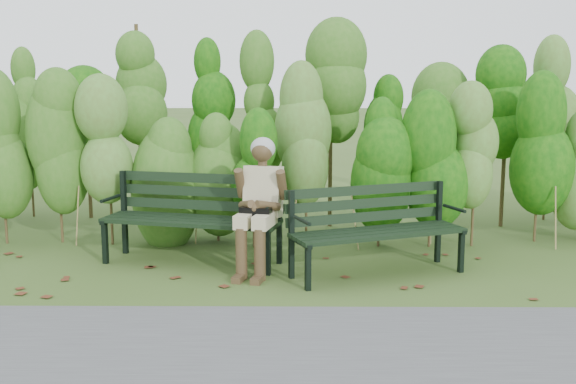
{
  "coord_description": "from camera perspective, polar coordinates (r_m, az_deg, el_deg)",
  "views": [
    {
      "loc": [
        0.06,
        -6.2,
        1.83
      ],
      "look_at": [
        0.0,
        0.35,
        0.75
      ],
      "focal_mm": 42.0,
      "sensor_mm": 36.0,
      "label": 1
    }
  ],
  "objects": [
    {
      "name": "footpath",
      "position": [
        4.4,
        -0.31,
        -15.19
      ],
      "size": [
        60.0,
        2.5,
        0.01
      ],
      "primitive_type": "cube",
      "color": "#474749",
      "rests_on": "ground"
    },
    {
      "name": "bench_right",
      "position": [
        6.49,
        7.28,
        -2.6
      ],
      "size": [
        1.76,
        1.12,
        0.84
      ],
      "color": "black",
      "rests_on": "ground"
    },
    {
      "name": "seated_woman",
      "position": [
        6.46,
        -2.43,
        -0.42
      ],
      "size": [
        0.54,
        0.79,
        1.3
      ],
      "color": "#C2B691",
      "rests_on": "ground"
    },
    {
      "name": "hedge_band",
      "position": [
        8.08,
        0.1,
        5.31
      ],
      "size": [
        11.04,
        1.67,
        2.42
      ],
      "color": "#47381E",
      "rests_on": "ground"
    },
    {
      "name": "leaf_litter",
      "position": [
        6.36,
        4.41,
        -7.35
      ],
      "size": [
        5.15,
        2.27,
        0.01
      ],
      "color": "#5B2C18",
      "rests_on": "ground"
    },
    {
      "name": "bench_left",
      "position": [
        6.91,
        -7.88,
        -1.59
      ],
      "size": [
        1.88,
        0.99,
        0.9
      ],
      "color": "black",
      "rests_on": "ground"
    },
    {
      "name": "ground",
      "position": [
        6.46,
        -0.03,
        -7.09
      ],
      "size": [
        80.0,
        80.0,
        0.0
      ],
      "primitive_type": "plane",
      "color": "#38521C"
    }
  ]
}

